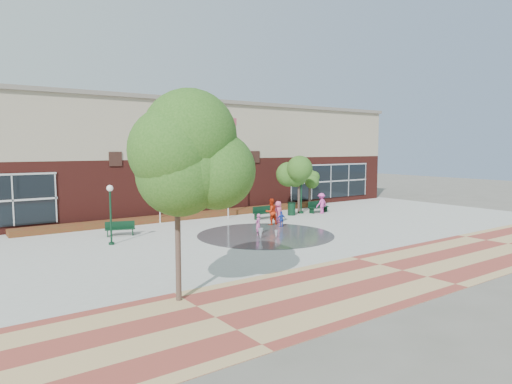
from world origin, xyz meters
TOP-DOWN VIEW (x-y plane):
  - ground at (0.00, 0.00)m, footprint 120.00×120.00m
  - plaza_concrete at (0.00, 4.00)m, footprint 46.00×18.00m
  - paver_band at (0.00, -7.00)m, footprint 46.00×6.00m
  - splash_pad at (0.00, 3.00)m, footprint 8.40×8.40m
  - library_building at (0.00, 17.48)m, footprint 44.40×10.40m
  - flower_bed at (0.00, 11.60)m, footprint 26.00×1.20m
  - flagpole_left at (-3.36, 10.98)m, footprint 0.88×0.38m
  - flagpole_right at (1.73, 9.97)m, footprint 0.98×0.26m
  - lamp_left at (-8.61, 5.77)m, footprint 0.35×0.35m
  - lamp_right at (7.94, 8.71)m, footprint 0.45×0.45m
  - bench_left at (-7.35, 7.98)m, footprint 1.82×1.00m
  - bench_mid at (3.76, 8.07)m, footprint 1.95×0.56m
  - bench_right at (9.38, 8.21)m, footprint 1.97×0.66m
  - trash_can at (6.63, 8.37)m, footprint 0.65×0.65m
  - tree_big_left at (-9.72, -4.84)m, footprint 4.57×4.57m
  - tree_mid at (7.95, 9.01)m, footprint 2.75×2.75m
  - tree_small_right at (10.74, 10.77)m, footprint 2.04×2.04m
  - water_jet_a at (-1.02, 2.13)m, footprint 0.33×0.33m
  - water_jet_b at (-0.12, 1.79)m, footprint 0.21×0.21m
  - child_splash at (-0.43, 3.19)m, footprint 0.59×0.51m
  - adult_red at (2.54, 5.73)m, footprint 0.91×0.71m
  - adult_pink at (3.45, 6.06)m, footprint 0.81×0.56m
  - child_blue at (2.56, 4.61)m, footprint 0.68×0.39m
  - person_bench at (9.18, 7.64)m, footprint 1.15×0.73m

SIDE VIEW (x-z plane):
  - ground at x=0.00m, z-range 0.00..0.00m
  - flower_bed at x=0.00m, z-range -0.20..0.20m
  - water_jet_a at x=-1.02m, z-range -0.32..0.32m
  - water_jet_b at x=-0.12m, z-range -0.24..0.24m
  - plaza_concrete at x=0.00m, z-range 0.00..0.01m
  - paver_band at x=0.00m, z-range 0.00..0.01m
  - splash_pad at x=0.00m, z-range 0.00..0.01m
  - bench_left at x=-7.35m, z-range -0.16..0.73m
  - bench_right at x=9.38m, z-range -0.17..0.80m
  - bench_mid at x=3.76m, z-range -0.17..0.80m
  - trash_can at x=6.63m, z-range 0.01..1.07m
  - child_blue at x=2.56m, z-range 0.00..1.10m
  - child_splash at x=-0.43m, z-range 0.00..1.35m
  - adult_pink at x=3.45m, z-range 0.00..1.58m
  - person_bench at x=9.18m, z-range 0.00..1.69m
  - adult_red at x=2.54m, z-range 0.00..1.86m
  - lamp_left at x=-8.61m, z-range 0.41..3.75m
  - tree_small_right at x=10.74m, z-range 0.80..4.30m
  - lamp_right at x=7.94m, z-range 0.52..4.77m
  - tree_mid at x=7.95m, z-range 1.06..5.70m
  - flagpole_left at x=-3.36m, z-range 0.45..8.37m
  - flagpole_right at x=1.73m, z-range 0.47..8.54m
  - library_building at x=0.00m, z-range 0.04..9.24m
  - tree_big_left at x=-9.72m, z-range 1.57..8.88m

